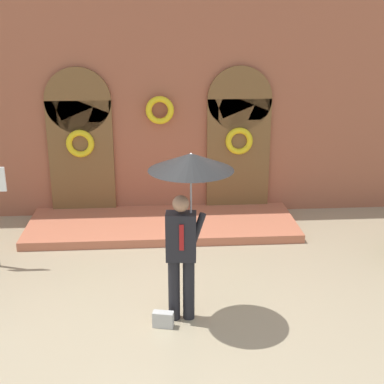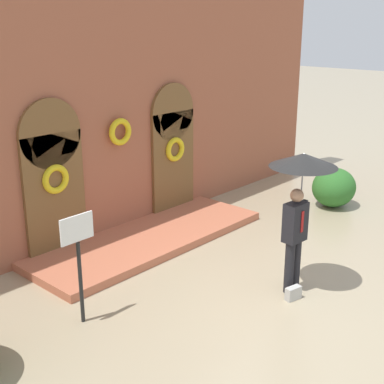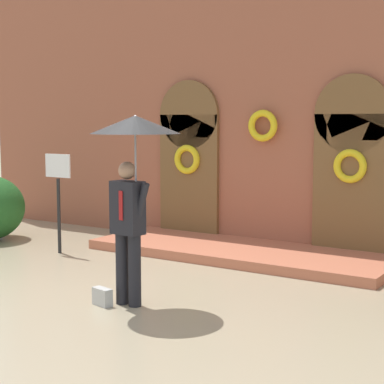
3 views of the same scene
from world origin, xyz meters
TOP-DOWN VIEW (x-y plane):
  - ground_plane at (0.00, 0.00)m, footprint 80.00×80.00m
  - building_facade at (-0.00, 4.15)m, footprint 14.00×2.30m
  - person_with_umbrella at (0.31, -0.21)m, footprint 1.10×1.10m
  - handbag at (-0.05, -0.41)m, footprint 0.30×0.18m
  - sign_post at (-2.77, 1.60)m, footprint 0.56×0.06m
  - shrub_right at (4.57, 1.34)m, footprint 1.13×1.03m

SIDE VIEW (x-z plane):
  - ground_plane at x=0.00m, z-range 0.00..0.00m
  - handbag at x=-0.05m, z-range 0.00..0.22m
  - shrub_right at x=4.57m, z-range 0.00..0.95m
  - sign_post at x=-2.77m, z-range 0.30..2.02m
  - person_with_umbrella at x=0.31m, z-range 0.73..3.09m
  - building_facade at x=0.00m, z-range -0.12..5.48m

